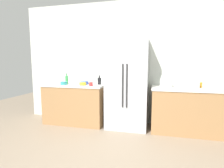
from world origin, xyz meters
name	(u,v)px	position (x,y,z in m)	size (l,w,h in m)	color
ground_plane	(101,158)	(0.00, 0.00, 0.00)	(9.66, 9.66, 0.00)	gray
kitchen_back_panel	(122,63)	(0.00, 1.72, 1.38)	(4.83, 0.10, 2.77)	silver
counter_left	(76,103)	(-1.03, 1.35, 0.45)	(1.40, 0.66, 0.90)	#9E7247
counter_right	(193,110)	(1.50, 1.35, 0.45)	(1.63, 0.66, 0.90)	#9E7247
refrigerator	(127,84)	(0.17, 1.34, 0.95)	(0.86, 0.65, 1.89)	#B2B5BA
toaster	(193,84)	(1.46, 1.34, 0.99)	(0.22, 0.16, 0.17)	silver
rice_cooker	(166,81)	(0.97, 1.33, 1.03)	(0.25, 0.25, 0.28)	white
bottle_a	(67,80)	(-1.27, 1.39, 1.00)	(0.07, 0.07, 0.24)	green
bottle_b	(99,81)	(-0.48, 1.45, 0.98)	(0.08, 0.08, 0.21)	black
cup_a	(200,85)	(1.62, 1.46, 0.96)	(0.09, 0.09, 0.10)	orange
cup_b	(91,84)	(-0.58, 1.15, 0.94)	(0.08, 0.08, 0.08)	red
bowl_a	(64,83)	(-1.25, 1.21, 0.94)	(0.15, 0.15, 0.07)	teal
bowl_b	(83,84)	(-0.79, 1.22, 0.94)	(0.15, 0.15, 0.07)	yellow
bowl_c	(85,83)	(-0.82, 1.41, 0.94)	(0.18, 0.18, 0.07)	blue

